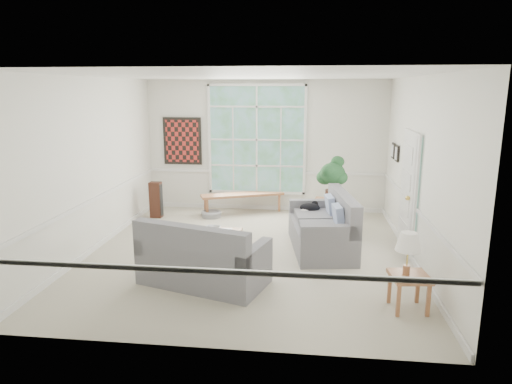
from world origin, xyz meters
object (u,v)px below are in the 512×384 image
side_table (408,292)px  end_table (327,214)px  loveseat_right (321,222)px  coffee_table (214,240)px  loveseat_front (204,251)px

side_table → end_table: bearing=104.3°
loveseat_right → coffee_table: bearing=179.0°
loveseat_right → side_table: (1.07, -2.16, -0.26)m
coffee_table → end_table: (2.05, 1.61, 0.11)m
loveseat_right → side_table: loveseat_right is taller
end_table → side_table: bearing=-75.7°
loveseat_front → coffee_table: loveseat_front is taller
loveseat_right → side_table: size_ratio=3.88×
end_table → side_table: size_ratio=1.18×
loveseat_front → end_table: (1.90, 3.01, -0.20)m
end_table → loveseat_right: bearing=-96.8°
loveseat_right → side_table: 2.43m
side_table → loveseat_front: bearing=169.4°
coffee_table → side_table: side_table is taller
loveseat_front → end_table: loveseat_front is taller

